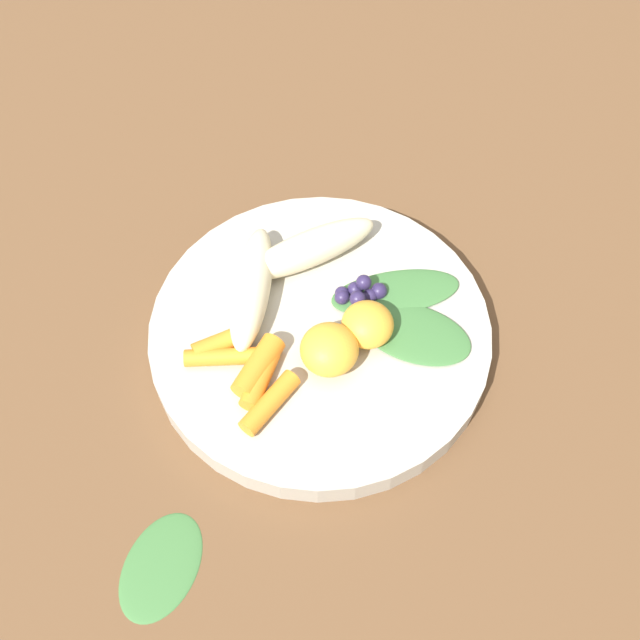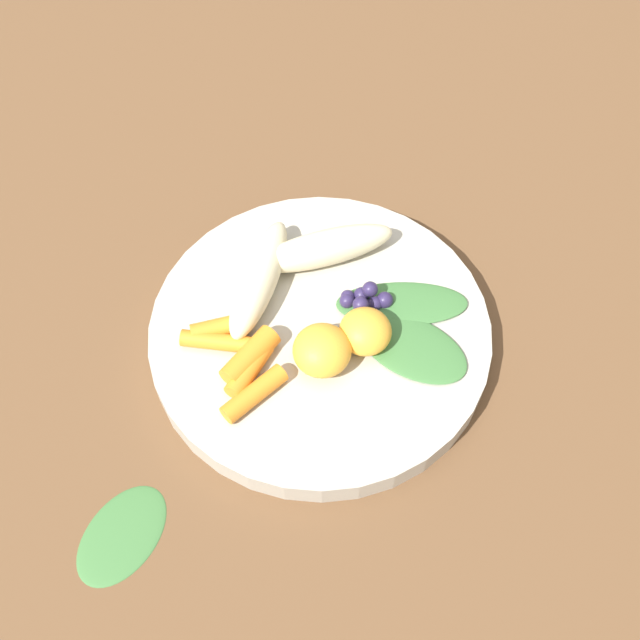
% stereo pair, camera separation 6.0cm
% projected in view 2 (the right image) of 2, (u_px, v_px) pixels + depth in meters
% --- Properties ---
extents(ground_plane, '(2.40, 2.40, 0.00)m').
position_uv_depth(ground_plane, '(320.00, 342.00, 0.66)').
color(ground_plane, brown).
extents(bowl, '(0.28, 0.28, 0.02)m').
position_uv_depth(bowl, '(320.00, 334.00, 0.65)').
color(bowl, '#B2AD9E').
rests_on(bowl, ground_plane).
extents(banana_peeled_left, '(0.04, 0.13, 0.03)m').
position_uv_depth(banana_peeled_left, '(259.00, 278.00, 0.65)').
color(banana_peeled_left, beige).
rests_on(banana_peeled_left, bowl).
extents(banana_peeled_right, '(0.12, 0.10, 0.03)m').
position_uv_depth(banana_peeled_right, '(325.00, 248.00, 0.66)').
color(banana_peeled_right, beige).
rests_on(banana_peeled_right, bowl).
extents(orange_segment_near, '(0.04, 0.04, 0.03)m').
position_uv_depth(orange_segment_near, '(364.00, 335.00, 0.62)').
color(orange_segment_near, '#F4A833').
rests_on(orange_segment_near, bowl).
extents(orange_segment_far, '(0.05, 0.05, 0.04)m').
position_uv_depth(orange_segment_far, '(322.00, 350.00, 0.61)').
color(orange_segment_far, '#F4A833').
rests_on(orange_segment_far, bowl).
extents(carrot_front, '(0.05, 0.04, 0.02)m').
position_uv_depth(carrot_front, '(220.00, 327.00, 0.63)').
color(carrot_front, orange).
rests_on(carrot_front, bowl).
extents(carrot_mid_left, '(0.06, 0.03, 0.01)m').
position_uv_depth(carrot_mid_left, '(216.00, 341.00, 0.62)').
color(carrot_mid_left, orange).
rests_on(carrot_mid_left, bowl).
extents(carrot_mid_right, '(0.03, 0.06, 0.02)m').
position_uv_depth(carrot_mid_right, '(250.00, 356.00, 0.61)').
color(carrot_mid_right, orange).
rests_on(carrot_mid_right, bowl).
extents(carrot_rear, '(0.02, 0.05, 0.02)m').
position_uv_depth(carrot_rear, '(249.00, 369.00, 0.61)').
color(carrot_rear, orange).
rests_on(carrot_rear, bowl).
extents(carrot_small, '(0.04, 0.06, 0.02)m').
position_uv_depth(carrot_small, '(254.00, 394.00, 0.60)').
color(carrot_small, orange).
rests_on(carrot_small, bowl).
extents(blueberry_pile, '(0.05, 0.05, 0.02)m').
position_uv_depth(blueberry_pile, '(369.00, 308.00, 0.64)').
color(blueberry_pile, '#2D234C').
rests_on(blueberry_pile, bowl).
extents(kale_leaf_left, '(0.10, 0.07, 0.00)m').
position_uv_depth(kale_leaf_left, '(412.00, 347.00, 0.63)').
color(kale_leaf_left, '#3D7038').
rests_on(kale_leaf_left, bowl).
extents(kale_leaf_right, '(0.12, 0.08, 0.00)m').
position_uv_depth(kale_leaf_right, '(402.00, 304.00, 0.65)').
color(kale_leaf_right, '#3D7038').
rests_on(kale_leaf_right, bowl).
extents(kale_leaf_stray, '(0.06, 0.09, 0.01)m').
position_uv_depth(kale_leaf_stray, '(122.00, 534.00, 0.57)').
color(kale_leaf_stray, '#3D7038').
rests_on(kale_leaf_stray, ground_plane).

